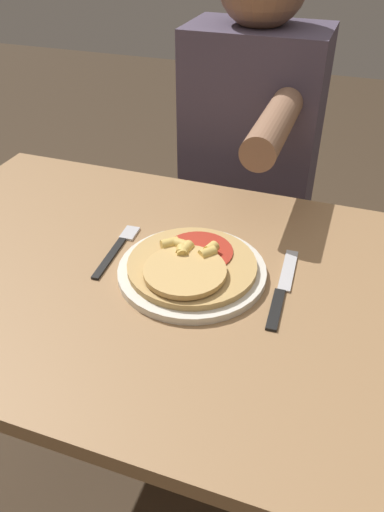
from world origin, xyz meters
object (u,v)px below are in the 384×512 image
at_px(knife, 282,288).
at_px(dining_table, 171,327).
at_px(pizza, 191,264).
at_px(plate, 192,271).
at_px(person_diner, 250,150).
at_px(fork, 118,247).

bearing_deg(knife, dining_table, -171.98).
bearing_deg(dining_table, pizza, 18.42).
bearing_deg(pizza, dining_table, -161.58).
bearing_deg(dining_table, plate, 24.19).
height_order(dining_table, plate, plate).
xyz_separation_m(knife, person_diner, (-0.20, 0.57, -0.01)).
distance_m(fork, person_diner, 0.56).
height_order(plate, person_diner, person_diner).
xyz_separation_m(plate, fork, (-0.16, 0.03, -0.00)).
bearing_deg(plate, knife, 3.99).
height_order(fork, person_diner, person_diner).
xyz_separation_m(plate, knife, (0.16, 0.01, -0.00)).
bearing_deg(person_diner, fork, -102.62).
relative_size(pizza, knife, 1.03).
xyz_separation_m(dining_table, knife, (0.20, 0.03, 0.13)).
distance_m(pizza, knife, 0.16).
bearing_deg(fork, person_diner, 77.38).
relative_size(dining_table, person_diner, 0.90).
bearing_deg(plate, dining_table, -155.81).
height_order(pizza, person_diner, person_diner).
height_order(dining_table, knife, knife).
bearing_deg(plate, pizza, -101.81).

